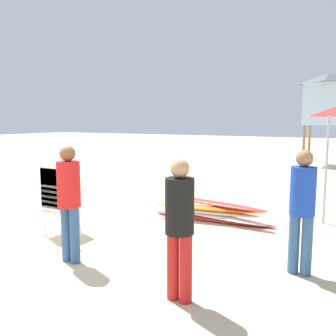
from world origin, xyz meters
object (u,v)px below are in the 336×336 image
(lifeguard_near_center, at_px, (302,204))
(lifeguard_tower, at_px, (328,99))
(stacked_plastic_chairs, at_px, (57,194))
(lifeguard_near_left, at_px, (180,221))
(lifeguard_near_right, at_px, (69,196))
(traffic_cone_near, at_px, (74,182))
(surfboard_pile, at_px, (211,212))

(lifeguard_near_center, height_order, lifeguard_tower, lifeguard_tower)
(stacked_plastic_chairs, xyz_separation_m, lifeguard_near_left, (2.92, -1.01, 0.17))
(lifeguard_near_center, bearing_deg, lifeguard_near_left, -126.78)
(lifeguard_near_left, xyz_separation_m, lifeguard_near_right, (-1.87, 0.23, 0.04))
(lifeguard_near_left, relative_size, lifeguard_near_center, 0.98)
(stacked_plastic_chairs, distance_m, lifeguard_tower, 13.51)
(stacked_plastic_chairs, height_order, traffic_cone_near, stacked_plastic_chairs)
(surfboard_pile, bearing_deg, traffic_cone_near, 166.87)
(lifeguard_near_center, distance_m, lifeguard_tower, 12.83)
(stacked_plastic_chairs, xyz_separation_m, lifeguard_near_right, (1.05, -0.77, 0.21))
(lifeguard_near_center, relative_size, lifeguard_tower, 0.41)
(lifeguard_tower, bearing_deg, lifeguard_near_center, -85.07)
(traffic_cone_near, bearing_deg, lifeguard_tower, 60.06)
(stacked_plastic_chairs, xyz_separation_m, surfboard_pile, (1.97, 2.14, -0.55))
(lifeguard_near_right, distance_m, lifeguard_tower, 14.05)
(traffic_cone_near, bearing_deg, lifeguard_near_right, -46.59)
(stacked_plastic_chairs, bearing_deg, lifeguard_near_center, 5.63)
(lifeguard_near_center, bearing_deg, lifeguard_near_right, -158.22)
(surfboard_pile, bearing_deg, stacked_plastic_chairs, -132.61)
(lifeguard_near_right, height_order, lifeguard_tower, lifeguard_tower)
(stacked_plastic_chairs, relative_size, lifeguard_near_left, 0.80)
(traffic_cone_near, bearing_deg, lifeguard_near_center, -23.03)
(lifeguard_near_right, relative_size, lifeguard_tower, 0.41)
(surfboard_pile, distance_m, traffic_cone_near, 4.85)
(lifeguard_near_left, height_order, lifeguard_tower, lifeguard_tower)
(lifeguard_near_center, bearing_deg, traffic_cone_near, 156.97)
(traffic_cone_near, bearing_deg, stacked_plastic_chairs, -49.73)
(stacked_plastic_chairs, distance_m, lifeguard_near_left, 3.09)
(lifeguard_tower, bearing_deg, stacked_plastic_chairs, -102.46)
(lifeguard_tower, relative_size, traffic_cone_near, 8.41)
(lifeguard_near_center, xyz_separation_m, traffic_cone_near, (-6.72, 2.86, -0.70))
(stacked_plastic_chairs, xyz_separation_m, traffic_cone_near, (-2.75, 3.25, -0.50))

